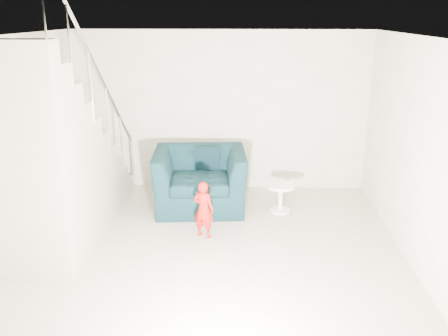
{
  "coord_description": "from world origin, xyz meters",
  "views": [
    {
      "loc": [
        0.48,
        -5.19,
        2.95
      ],
      "look_at": [
        0.15,
        1.2,
        0.85
      ],
      "focal_mm": 38.0,
      "sensor_mm": 36.0,
      "label": 1
    }
  ],
  "objects": [
    {
      "name": "back_wall",
      "position": [
        0.0,
        2.75,
        1.35
      ],
      "size": [
        5.0,
        0.0,
        5.0
      ],
      "primitive_type": "plane",
      "rotation": [
        1.57,
        0.0,
        0.0
      ],
      "color": "#ABA08B",
      "rests_on": "floor"
    },
    {
      "name": "staircase",
      "position": [
        -2.0,
        0.55,
        0.95
      ],
      "size": [
        1.02,
        3.03,
        3.62
      ],
      "color": "#ADA089",
      "rests_on": "floor"
    },
    {
      "name": "cushion",
      "position": [
        -0.16,
        2.14,
        0.7
      ],
      "size": [
        0.4,
        0.19,
        0.39
      ],
      "primitive_type": "cube",
      "rotation": [
        0.21,
        0.0,
        0.0
      ],
      "color": "black",
      "rests_on": "armchair"
    },
    {
      "name": "side_table",
      "position": [
        1.0,
        1.67,
        0.3
      ],
      "size": [
        0.45,
        0.45,
        0.45
      ],
      "color": "white",
      "rests_on": "floor"
    },
    {
      "name": "phone",
      "position": [
        -0.02,
        0.73,
        0.7
      ],
      "size": [
        0.04,
        0.05,
        0.1
      ],
      "primitive_type": "cube",
      "rotation": [
        0.0,
        0.0,
        -0.37
      ],
      "color": "black",
      "rests_on": "toddler"
    },
    {
      "name": "armchair",
      "position": [
        -0.26,
        1.81,
        0.46
      ],
      "size": [
        1.51,
        1.35,
        0.92
      ],
      "primitive_type": "imported",
      "rotation": [
        0.0,
        0.0,
        0.09
      ],
      "color": "black",
      "rests_on": "floor"
    },
    {
      "name": "right_wall",
      "position": [
        2.5,
        0.0,
        1.35
      ],
      "size": [
        0.0,
        5.5,
        5.5
      ],
      "primitive_type": "plane",
      "rotation": [
        1.57,
        0.0,
        -1.57
      ],
      "color": "#ABA08B",
      "rests_on": "floor"
    },
    {
      "name": "throw",
      "position": [
        -0.89,
        1.8,
        0.58
      ],
      "size": [
        0.05,
        0.49,
        0.55
      ],
      "primitive_type": "cube",
      "color": "black",
      "rests_on": "armchair"
    },
    {
      "name": "front_wall",
      "position": [
        0.0,
        -2.75,
        1.35
      ],
      "size": [
        5.0,
        0.0,
        5.0
      ],
      "primitive_type": "plane",
      "rotation": [
        -1.57,
        0.0,
        0.0
      ],
      "color": "#ABA08B",
      "rests_on": "floor"
    },
    {
      "name": "toddler",
      "position": [
        -0.11,
        0.74,
        0.4
      ],
      "size": [
        0.34,
        0.28,
        0.8
      ],
      "primitive_type": "imported",
      "rotation": [
        0.0,
        0.0,
        2.8
      ],
      "color": "#9D050A",
      "rests_on": "floor"
    },
    {
      "name": "ceiling",
      "position": [
        0.0,
        0.0,
        2.7
      ],
      "size": [
        5.5,
        5.5,
        0.0
      ],
      "primitive_type": "plane",
      "rotation": [
        3.14,
        0.0,
        0.0
      ],
      "color": "silver",
      "rests_on": "back_wall"
    },
    {
      "name": "floor",
      "position": [
        0.0,
        0.0,
        0.0
      ],
      "size": [
        5.5,
        5.5,
        0.0
      ],
      "primitive_type": "plane",
      "color": "gray",
      "rests_on": "ground"
    }
  ]
}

